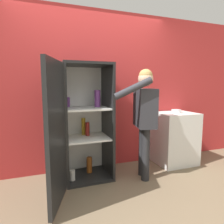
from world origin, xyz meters
TOP-DOWN VIEW (x-y plane):
  - ground_plane at (0.00, 0.00)m, footprint 12.00×12.00m
  - wall_back at (0.00, 0.98)m, footprint 7.00×0.06m
  - refrigerator at (-0.30, 0.54)m, footprint 0.95×1.24m
  - person at (0.60, 0.33)m, footprint 0.71×0.57m
  - counter at (1.39, 0.65)m, footprint 0.66×0.56m
  - bowl at (1.38, 0.63)m, footprint 0.16×0.16m

SIDE VIEW (x-z plane):
  - ground_plane at x=0.00m, z-range 0.00..0.00m
  - counter at x=1.39m, z-range 0.00..0.90m
  - refrigerator at x=-0.30m, z-range -0.01..1.67m
  - bowl at x=1.38m, z-range 0.90..0.96m
  - person at x=0.60m, z-range 0.21..1.80m
  - wall_back at x=0.00m, z-range 0.00..2.55m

